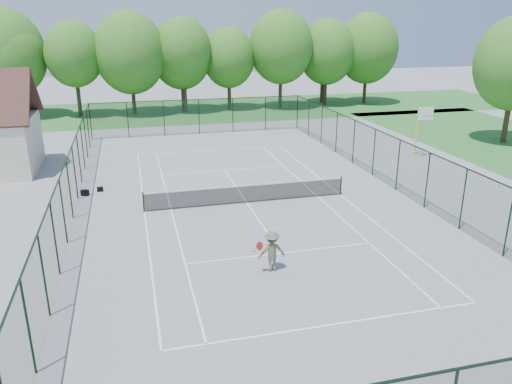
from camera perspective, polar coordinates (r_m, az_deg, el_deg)
ground at (r=27.24m, az=-1.04°, el=-1.25°), size 140.00×140.00×0.00m
grass_far at (r=55.97m, az=-8.25°, el=9.18°), size 80.00×16.00×0.01m
court_lines at (r=27.24m, az=-1.04°, el=-1.24°), size 11.05×23.85×0.01m
tennis_net at (r=27.04m, az=-1.05°, el=-0.11°), size 11.08×0.08×1.10m
fence_enclosure at (r=26.73m, az=-1.06°, el=1.89°), size 18.05×36.05×3.02m
tree_line_far at (r=55.28m, az=-8.55°, el=15.30°), size 39.40×6.40×9.70m
basketball_goal at (r=38.01m, az=18.40°, el=7.68°), size 1.20×1.43×3.65m
sports_bag_a at (r=29.94m, az=-18.97°, el=-0.08°), size 0.48×0.38×0.33m
sports_bag_b at (r=30.40m, az=-17.39°, el=0.32°), size 0.36×0.24×0.27m
tennis_player at (r=19.79m, az=1.81°, el=-6.76°), size 2.22×0.83×1.68m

